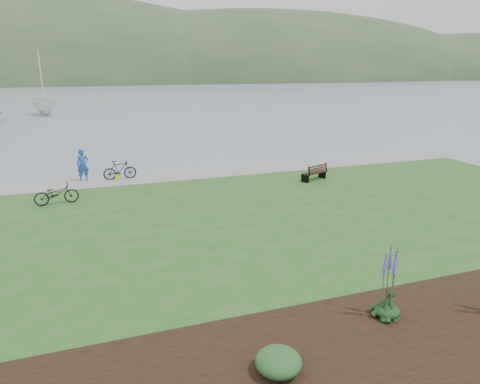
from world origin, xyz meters
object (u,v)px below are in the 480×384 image
(park_bench, at_px, (315,172))
(person, at_px, (83,162))
(bicycle_a, at_px, (56,194))
(sailboat, at_px, (46,115))

(park_bench, distance_m, person, 12.48)
(person, xyz_separation_m, bicycle_a, (-1.14, -3.88, -0.53))
(sailboat, bearing_deg, person, -103.09)
(park_bench, relative_size, person, 0.78)
(bicycle_a, bearing_deg, person, -23.23)
(park_bench, xyz_separation_m, person, (-11.83, 3.96, 0.56))
(park_bench, bearing_deg, person, 139.45)
(park_bench, xyz_separation_m, sailboat, (-16.89, 43.83, -0.86))
(park_bench, height_order, person, person)
(park_bench, bearing_deg, sailboat, 89.02)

